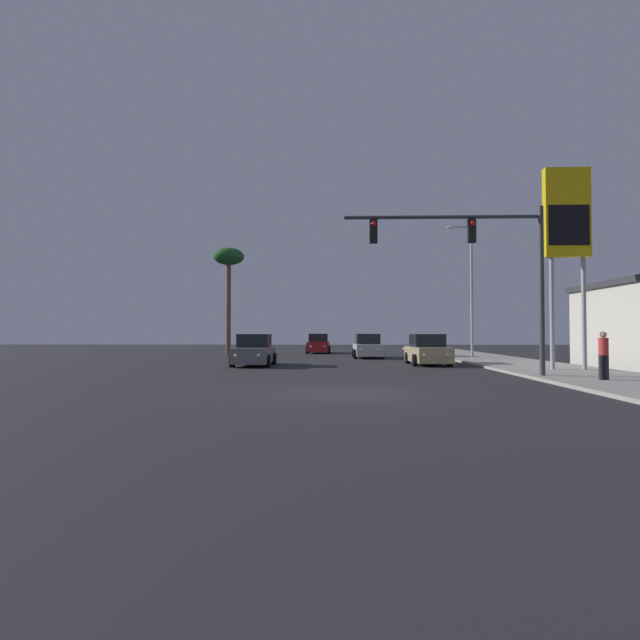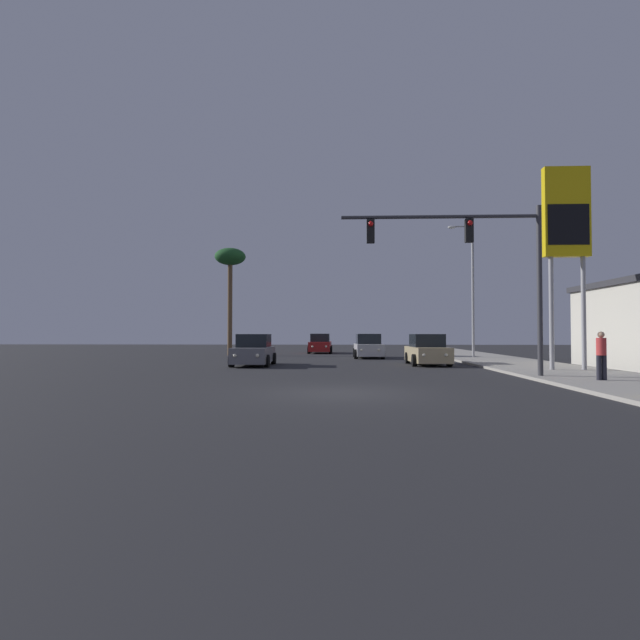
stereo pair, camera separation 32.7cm
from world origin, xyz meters
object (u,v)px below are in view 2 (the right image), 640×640
(car_silver, at_px, (368,347))
(street_lamp, at_px, (471,283))
(car_tan, at_px, (427,351))
(pedestrian_on_sidewalk, at_px, (601,353))
(car_red, at_px, (320,344))
(gas_station_sign, at_px, (566,223))
(car_grey, at_px, (254,351))
(palm_tree_mid, at_px, (230,262))
(traffic_light_mast, at_px, (481,255))

(car_silver, relative_size, street_lamp, 0.48)
(car_tan, distance_m, pedestrian_on_sidewalk, 10.71)
(car_red, bearing_deg, gas_station_sign, 120.60)
(car_grey, xyz_separation_m, palm_tree_mid, (-3.96, 12.05, 6.50))
(car_red, bearing_deg, car_tan, 113.26)
(palm_tree_mid, bearing_deg, car_red, 33.22)
(car_red, relative_size, traffic_light_mast, 0.56)
(car_tan, distance_m, car_grey, 9.40)
(traffic_light_mast, bearing_deg, pedestrian_on_sidewalk, -25.89)
(car_tan, relative_size, pedestrian_on_sidewalk, 2.60)
(traffic_light_mast, distance_m, pedestrian_on_sidewalk, 5.44)
(car_red, distance_m, pedestrian_on_sidewalk, 27.61)
(gas_station_sign, bearing_deg, traffic_light_mast, -145.81)
(car_red, bearing_deg, traffic_light_mast, 107.50)
(car_silver, bearing_deg, traffic_light_mast, 100.55)
(car_red, relative_size, palm_tree_mid, 0.52)
(car_grey, relative_size, street_lamp, 0.48)
(car_red, xyz_separation_m, gas_station_sign, (11.75, -20.57, 5.86))
(street_lamp, distance_m, gas_station_sign, 11.72)
(car_grey, xyz_separation_m, car_silver, (6.58, 8.38, 0.00))
(car_tan, height_order, car_grey, same)
(car_silver, height_order, palm_tree_mid, palm_tree_mid)
(car_red, distance_m, traffic_light_mast, 25.09)
(street_lamp, bearing_deg, palm_tree_mid, 165.50)
(car_silver, height_order, street_lamp, street_lamp)
(car_silver, height_order, pedestrian_on_sidewalk, pedestrian_on_sidewalk)
(street_lamp, bearing_deg, gas_station_sign, -84.06)
(car_tan, relative_size, gas_station_sign, 0.48)
(car_tan, height_order, car_silver, same)
(gas_station_sign, relative_size, pedestrian_on_sidewalk, 5.39)
(pedestrian_on_sidewalk, bearing_deg, palm_tree_mid, 129.92)
(car_tan, height_order, street_lamp, street_lamp)
(car_grey, distance_m, car_red, 16.80)
(car_grey, relative_size, gas_station_sign, 0.48)
(car_grey, relative_size, pedestrian_on_sidewalk, 2.58)
(traffic_light_mast, xyz_separation_m, palm_tree_mid, (-13.97, 19.23, 2.52))
(car_tan, distance_m, traffic_light_mast, 9.05)
(car_tan, distance_m, car_silver, 7.97)
(car_grey, xyz_separation_m, traffic_light_mast, (10.01, -7.18, 3.98))
(car_silver, distance_m, gas_station_sign, 15.92)
(car_tan, relative_size, street_lamp, 0.48)
(palm_tree_mid, bearing_deg, traffic_light_mast, -54.01)
(traffic_light_mast, xyz_separation_m, street_lamp, (3.46, 14.72, 0.37))
(traffic_light_mast, bearing_deg, car_tan, 94.58)
(car_silver, relative_size, pedestrian_on_sidewalk, 2.60)
(car_silver, height_order, car_red, same)
(car_tan, bearing_deg, gas_station_sign, 134.94)
(street_lamp, relative_size, pedestrian_on_sidewalk, 5.39)
(street_lamp, xyz_separation_m, pedestrian_on_sidewalk, (0.12, -16.46, -4.08))
(palm_tree_mid, bearing_deg, car_tan, -39.89)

